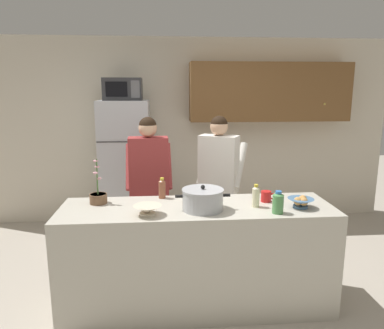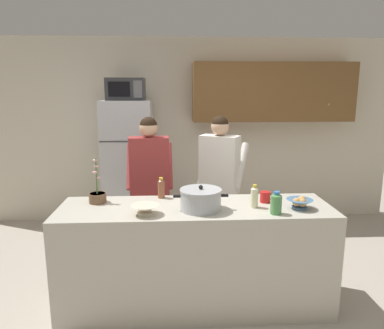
{
  "view_description": "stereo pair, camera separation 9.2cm",
  "coord_description": "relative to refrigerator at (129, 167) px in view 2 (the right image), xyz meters",
  "views": [
    {
      "loc": [
        -0.28,
        -2.93,
        1.9
      ],
      "look_at": [
        0.0,
        0.55,
        1.17
      ],
      "focal_mm": 33.93,
      "sensor_mm": 36.0,
      "label": 1
    },
    {
      "loc": [
        -0.19,
        -2.94,
        1.9
      ],
      "look_at": [
        0.0,
        0.55,
        1.17
      ],
      "focal_mm": 33.93,
      "sensor_mm": 36.0,
      "label": 2
    }
  ],
  "objects": [
    {
      "name": "bread_bowl",
      "position": [
        1.64,
        -1.95,
        0.09
      ],
      "size": [
        0.22,
        0.22,
        0.1
      ],
      "color": "#4C7299",
      "rests_on": "kitchen_island"
    },
    {
      "name": "empty_bowl",
      "position": [
        0.37,
        -2.03,
        0.09
      ],
      "size": [
        0.23,
        0.23,
        0.08
      ],
      "color": "beige",
      "rests_on": "kitchen_island"
    },
    {
      "name": "refrigerator",
      "position": [
        0.0,
        0.0,
        0.0
      ],
      "size": [
        0.64,
        0.68,
        1.76
      ],
      "color": "#B7BABF",
      "rests_on": "ground"
    },
    {
      "name": "ground_plane",
      "position": [
        0.78,
        -1.85,
        -0.88
      ],
      "size": [
        14.0,
        14.0,
        0.0
      ],
      "primitive_type": "plane",
      "color": "#B2A899"
    },
    {
      "name": "bottle_far_corner",
      "position": [
        0.48,
        -1.58,
        0.14
      ],
      "size": [
        0.06,
        0.06,
        0.19
      ],
      "color": "brown",
      "rests_on": "kitchen_island"
    },
    {
      "name": "bottle_near_edge",
      "position": [
        1.41,
        -2.07,
        0.13
      ],
      "size": [
        0.09,
        0.09,
        0.18
      ],
      "color": "#4C8C4C",
      "rests_on": "kitchen_island"
    },
    {
      "name": "kitchen_island",
      "position": [
        0.78,
        -1.85,
        -0.42
      ],
      "size": [
        2.32,
        0.68,
        0.92
      ],
      "primitive_type": "cube",
      "color": "#BCB7A8",
      "rests_on": "ground"
    },
    {
      "name": "person_by_sink",
      "position": [
        1.1,
        -0.96,
        0.13
      ],
      "size": [
        0.61,
        0.57,
        1.62
      ],
      "color": "black",
      "rests_on": "ground"
    },
    {
      "name": "coffee_mug",
      "position": [
        1.4,
        -1.76,
        0.09
      ],
      "size": [
        0.13,
        0.09,
        0.1
      ],
      "color": "red",
      "rests_on": "kitchen_island"
    },
    {
      "name": "person_near_pot",
      "position": [
        0.34,
        -1.03,
        0.13
      ],
      "size": [
        0.5,
        0.42,
        1.62
      ],
      "color": "black",
      "rests_on": "ground"
    },
    {
      "name": "bottle_mid_counter",
      "position": [
        1.27,
        -1.9,
        0.14
      ],
      "size": [
        0.06,
        0.06,
        0.2
      ],
      "color": "beige",
      "rests_on": "kitchen_island"
    },
    {
      "name": "back_wall_unit",
      "position": [
        1.07,
        0.39,
        0.56
      ],
      "size": [
        6.0,
        0.48,
        2.6
      ],
      "color": "beige",
      "rests_on": "ground"
    },
    {
      "name": "microwave",
      "position": [
        0.0,
        -0.02,
        1.02
      ],
      "size": [
        0.48,
        0.37,
        0.28
      ],
      "color": "#2D2D30",
      "rests_on": "refrigerator"
    },
    {
      "name": "potted_orchid",
      "position": [
        -0.07,
        -1.7,
        0.1
      ],
      "size": [
        0.15,
        0.15,
        0.39
      ],
      "color": "brown",
      "rests_on": "kitchen_island"
    },
    {
      "name": "cooking_pot",
      "position": [
        0.81,
        -1.94,
        0.13
      ],
      "size": [
        0.45,
        0.34,
        0.21
      ],
      "color": "#ADAFB5",
      "rests_on": "kitchen_island"
    }
  ]
}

